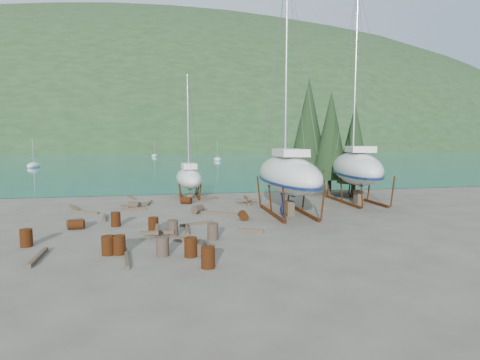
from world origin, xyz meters
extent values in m
plane|color=#564F44|center=(0.00, 0.00, 0.00)|extent=(600.00, 600.00, 0.00)
plane|color=teal|center=(0.00, 315.00, 0.01)|extent=(700.00, 700.00, 0.00)
ellipsoid|color=#21351A|center=(0.00, 320.00, 0.00)|extent=(800.00, 360.00, 110.00)
cube|color=beige|center=(-60.00, 190.00, 2.00)|extent=(6.00, 5.00, 4.00)
cube|color=#A54C2D|center=(-60.00, 190.00, 4.80)|extent=(6.60, 5.60, 1.60)
cube|color=beige|center=(-20.00, 190.00, 2.00)|extent=(6.00, 5.00, 4.00)
cube|color=#A54C2D|center=(-20.00, 190.00, 4.80)|extent=(6.60, 5.60, 1.60)
cube|color=beige|center=(30.00, 190.00, 2.00)|extent=(6.00, 5.00, 4.00)
cube|color=#A54C2D|center=(30.00, 190.00, 4.80)|extent=(6.60, 5.60, 1.60)
cylinder|color=black|center=(12.50, 12.00, 0.80)|extent=(0.36, 0.36, 1.60)
cone|color=black|center=(12.50, 12.00, 5.80)|extent=(3.60, 3.60, 8.40)
cylinder|color=black|center=(14.00, 10.00, 0.68)|extent=(0.36, 0.36, 1.36)
cone|color=black|center=(14.00, 10.00, 4.93)|extent=(3.06, 3.06, 7.14)
cylinder|color=black|center=(11.00, 14.00, 0.92)|extent=(0.36, 0.36, 1.84)
cone|color=black|center=(11.00, 14.00, 6.67)|extent=(4.14, 4.14, 9.66)
cylinder|color=black|center=(15.50, 13.00, 0.72)|extent=(0.36, 0.36, 1.44)
cone|color=black|center=(15.50, 13.00, 5.22)|extent=(3.24, 3.24, 7.56)
ellipsoid|color=silver|center=(-30.00, 60.00, 0.38)|extent=(2.00, 5.00, 1.40)
cylinder|color=silver|center=(-30.00, 60.00, 3.23)|extent=(0.08, 0.08, 5.00)
ellipsoid|color=silver|center=(10.00, 80.00, 0.38)|extent=(2.00, 5.00, 1.40)
cylinder|color=silver|center=(10.00, 80.00, 3.23)|extent=(0.08, 0.08, 5.00)
ellipsoid|color=silver|center=(-8.00, 110.00, 0.38)|extent=(2.00, 5.00, 1.40)
cylinder|color=silver|center=(-8.00, 110.00, 3.23)|extent=(0.08, 0.08, 5.00)
ellipsoid|color=silver|center=(5.44, 3.45, 2.85)|extent=(3.83, 11.52, 2.66)
cube|color=#0D1E43|center=(5.44, 2.88, 1.97)|extent=(0.34, 2.06, 1.00)
cube|color=silver|center=(5.44, 2.88, 4.42)|extent=(1.98, 3.49, 0.50)
cylinder|color=silver|center=(5.44, 4.02, 11.10)|extent=(0.14, 0.14, 13.66)
cube|color=#562A0E|center=(4.27, 3.45, 0.10)|extent=(0.18, 6.26, 0.20)
cube|color=#562A0E|center=(6.60, 3.45, 0.10)|extent=(0.18, 6.26, 0.20)
cube|color=brown|center=(5.44, 2.88, 0.51)|extent=(0.50, 0.80, 1.02)
ellipsoid|color=silver|center=(12.79, 7.36, 2.95)|extent=(6.33, 12.05, 2.74)
cube|color=#0D1E43|center=(12.79, 6.78, 2.03)|extent=(0.80, 2.07, 1.00)
cube|color=silver|center=(12.79, 6.78, 4.56)|extent=(2.71, 3.84, 0.50)
cylinder|color=silver|center=(12.79, 7.94, 11.36)|extent=(0.14, 0.14, 13.89)
cube|color=#562A0E|center=(11.61, 7.36, 0.10)|extent=(0.18, 6.36, 0.20)
cube|color=#562A0E|center=(13.96, 7.36, 0.10)|extent=(0.18, 6.36, 0.20)
cube|color=brown|center=(12.79, 6.78, 0.54)|extent=(0.50, 0.80, 1.08)
ellipsoid|color=silver|center=(-1.10, 12.71, 1.81)|extent=(2.79, 7.21, 1.81)
cube|color=#0D1E43|center=(-1.10, 12.35, 1.36)|extent=(0.35, 1.29, 1.00)
cube|color=silver|center=(-1.10, 12.35, 2.97)|extent=(1.39, 2.21, 0.50)
cylinder|color=silver|center=(-1.10, 13.06, 7.06)|extent=(0.14, 0.14, 8.47)
cube|color=#562A0E|center=(-1.88, 12.71, 0.10)|extent=(0.18, 3.88, 0.20)
cube|color=#562A0E|center=(-0.32, 12.71, 0.10)|extent=(0.18, 3.88, 0.20)
cube|color=brown|center=(-1.10, 12.35, 0.20)|extent=(0.50, 0.80, 0.41)
imported|color=#111C4B|center=(4.75, 2.17, 0.91)|extent=(0.54, 0.72, 1.82)
cylinder|color=#562A0E|center=(-9.87, -2.34, 0.44)|extent=(0.58, 0.58, 0.88)
cylinder|color=#2D2823|center=(-1.58, -5.10, 0.29)|extent=(0.76, 0.99, 0.58)
cylinder|color=#562A0E|center=(-8.34, 1.12, 0.29)|extent=(0.90, 0.61, 0.58)
cylinder|color=#562A0E|center=(-1.34, -7.13, 0.44)|extent=(0.58, 0.58, 0.88)
cylinder|color=#562A0E|center=(-1.53, 9.18, 0.29)|extent=(1.05, 0.91, 0.58)
cylinder|color=#2D2823|center=(-2.72, -1.52, 0.44)|extent=(0.58, 0.58, 0.88)
cylinder|color=#562A0E|center=(1.93, 1.95, 0.29)|extent=(0.63, 0.91, 0.58)
cylinder|color=#562A0E|center=(-1.95, -5.48, 0.44)|extent=(0.58, 0.58, 0.88)
cylinder|color=#562A0E|center=(-6.14, 1.51, 0.44)|extent=(0.58, 0.58, 0.88)
cylinder|color=#2D2823|center=(-5.56, 7.47, 0.29)|extent=(1.05, 0.94, 0.58)
cylinder|color=#562A0E|center=(-5.18, -4.51, 0.44)|extent=(0.58, 0.58, 0.88)
cylinder|color=#2D2823|center=(-0.87, 4.89, 0.29)|extent=(1.02, 1.04, 0.58)
cylinder|color=#562A0E|center=(-5.68, -4.49, 0.44)|extent=(0.58, 0.58, 0.88)
cylinder|color=#562A0E|center=(-3.80, -0.52, 0.44)|extent=(0.58, 0.58, 0.88)
cylinder|color=#2D2823|center=(-8.50, 1.46, 0.29)|extent=(1.05, 0.92, 0.58)
cylinder|color=#2D2823|center=(-3.20, -5.15, 0.44)|extent=(0.58, 0.58, 0.88)
cylinder|color=#2D2823|center=(-0.64, -2.72, 0.44)|extent=(0.58, 0.58, 0.88)
cube|color=brown|center=(-6.36, 13.40, 0.07)|extent=(1.06, 2.25, 0.14)
cube|color=brown|center=(5.28, 3.20, 0.10)|extent=(0.92, 1.65, 0.19)
cube|color=brown|center=(-10.22, 8.46, 0.09)|extent=(1.16, 2.18, 0.19)
cube|color=brown|center=(-4.77, -5.37, 0.07)|extent=(0.53, 2.83, 0.15)
cube|color=brown|center=(-7.21, 3.97, 0.09)|extent=(0.49, 2.18, 0.17)
cube|color=brown|center=(-1.90, -0.48, 0.08)|extent=(0.19, 2.32, 0.16)
cube|color=brown|center=(0.59, 11.11, 0.10)|extent=(1.71, 1.00, 0.19)
cube|color=brown|center=(1.70, -1.43, 0.09)|extent=(1.46, 0.86, 0.17)
cube|color=brown|center=(-5.61, 7.01, 0.09)|extent=(1.84, 0.46, 0.19)
cube|color=brown|center=(-4.58, 9.66, 0.08)|extent=(0.42, 2.37, 0.15)
cube|color=brown|center=(0.54, 4.17, 0.08)|extent=(2.65, 1.72, 0.16)
cube|color=brown|center=(-1.24, 1.01, 0.08)|extent=(2.13, 0.83, 0.15)
cube|color=brown|center=(-8.63, -4.59, 0.09)|extent=(0.30, 2.65, 0.18)
cube|color=brown|center=(-5.52, 9.30, 0.07)|extent=(2.44, 1.47, 0.15)
cube|color=brown|center=(-1.74, -3.48, 0.11)|extent=(1.89, 2.16, 0.23)
cube|color=brown|center=(-8.98, 6.41, 0.08)|extent=(2.19, 1.41, 0.16)
cube|color=brown|center=(-3.56, -1.84, 0.10)|extent=(0.20, 1.80, 0.20)
cube|color=brown|center=(-3.56, -1.84, 0.30)|extent=(1.80, 0.20, 0.20)
cube|color=brown|center=(-3.56, -1.84, 0.50)|extent=(0.20, 1.80, 0.20)
cube|color=brown|center=(3.46, 8.24, 0.10)|extent=(0.20, 1.80, 0.20)
cube|color=brown|center=(3.46, 8.24, 0.30)|extent=(1.80, 0.20, 0.20)
cube|color=brown|center=(3.46, 8.24, 0.50)|extent=(0.20, 1.80, 0.20)
camera|label=1|loc=(-2.81, -22.08, 5.17)|focal=28.00mm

